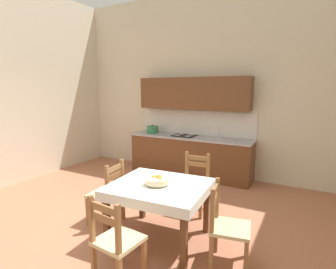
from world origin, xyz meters
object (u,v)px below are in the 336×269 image
Objects in this scene: kitchen_cabinetry at (190,138)px; dining_chair_window_side at (227,227)px; dining_chair_kitchen_side at (194,184)px; dining_chair_camera_side at (116,241)px; dining_table at (159,194)px; dining_chair_tv_side at (108,194)px; fruit_bowl at (157,180)px.

kitchen_cabinetry is 3.02× the size of dining_chair_window_side.
dining_chair_kitchen_side is 1.86m from dining_chair_camera_side.
dining_chair_kitchen_side is at bearing 86.08° from dining_table.
kitchen_cabinetry reaches higher than dining_chair_kitchen_side.
dining_chair_kitchen_side and dining_chair_window_side have the same top height.
fruit_bowl is at bearing -3.42° from dining_chair_tv_side.
kitchen_cabinetry is at bearing 86.91° from dining_chair_tv_side.
dining_chair_tv_side is at bearing 134.94° from dining_chair_camera_side.
fruit_bowl is at bearing 91.38° from dining_chair_camera_side.
dining_table is at bearing -74.28° from kitchen_cabinetry.
fruit_bowl is (-0.02, 0.85, 0.37)m from dining_chair_camera_side.
dining_chair_tv_side is at bearing 178.64° from dining_table.
dining_chair_camera_side is at bearing -77.90° from kitchen_cabinetry.
dining_table is 1.00m from dining_chair_kitchen_side.
dining_chair_camera_side and dining_chair_tv_side have the same top height.
dining_chair_window_side and dining_chair_tv_side have the same top height.
dining_chair_kitchen_side is 1.00× the size of dining_chair_camera_side.
dining_table is 0.90m from dining_chair_camera_side.
dining_chair_tv_side is (-0.95, -0.96, 0.00)m from dining_chair_kitchen_side.
dining_chair_tv_side reaches higher than dining_table.
dining_chair_kitchen_side and dining_chair_tv_side have the same top height.
dining_table is 4.23× the size of fruit_bowl.
fruit_bowl is (0.88, -0.05, 0.37)m from dining_chair_tv_side.
dining_chair_window_side is at bearing -1.90° from fruit_bowl.
dining_chair_window_side is (0.84, -1.04, 0.00)m from dining_chair_kitchen_side.
dining_chair_kitchen_side reaches higher than fruit_bowl.
dining_chair_camera_side is (-0.06, -1.86, 0.00)m from dining_chair_kitchen_side.
dining_chair_kitchen_side is 1.00× the size of dining_chair_tv_side.
fruit_bowl reaches higher than dining_table.
dining_chair_camera_side is at bearing -89.31° from dining_table.
kitchen_cabinetry is at bearing 102.10° from dining_chair_camera_side.
kitchen_cabinetry is at bearing 116.02° from dining_chair_kitchen_side.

